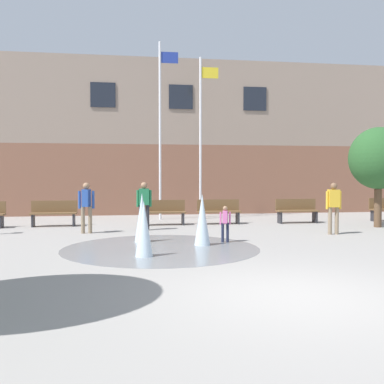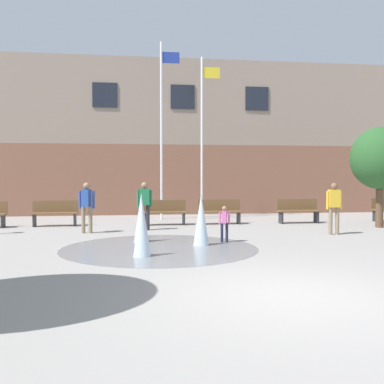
% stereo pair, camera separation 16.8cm
% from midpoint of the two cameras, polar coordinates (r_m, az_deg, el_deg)
% --- Properties ---
extents(ground_plane, '(100.00, 100.00, 0.00)m').
position_cam_midpoint_polar(ground_plane, '(7.14, 13.10, -12.71)').
color(ground_plane, gray).
extents(library_building, '(36.00, 6.05, 7.17)m').
position_cam_midpoint_polar(library_building, '(23.73, -1.84, 6.43)').
color(library_building, brown).
rests_on(library_building, ground).
extents(splash_fountain, '(4.91, 4.91, 1.34)m').
position_cam_midpoint_polar(splash_fountain, '(11.37, -3.38, -4.49)').
color(splash_fountain, gray).
rests_on(splash_fountain, ground).
extents(park_bench_left_of_flagpoles, '(1.60, 0.44, 0.91)m').
position_cam_midpoint_polar(park_bench_left_of_flagpoles, '(16.75, -16.72, -2.53)').
color(park_bench_left_of_flagpoles, '#28282D').
rests_on(park_bench_left_of_flagpoles, ground).
extents(park_bench_under_left_flagpole, '(1.60, 0.44, 0.91)m').
position_cam_midpoint_polar(park_bench_under_left_flagpole, '(16.43, -3.22, -2.53)').
color(park_bench_under_left_flagpole, '#28282D').
rests_on(park_bench_under_left_flagpole, ground).
extents(park_bench_center, '(1.60, 0.44, 0.91)m').
position_cam_midpoint_polar(park_bench_center, '(16.75, 3.84, -2.44)').
color(park_bench_center, '#28282D').
rests_on(park_bench_center, ground).
extents(park_bench_under_right_flagpole, '(1.60, 0.44, 0.91)m').
position_cam_midpoint_polar(park_bench_under_right_flagpole, '(17.54, 13.60, -2.29)').
color(park_bench_under_right_flagpole, '#28282D').
rests_on(park_bench_under_right_flagpole, ground).
extents(adult_watching, '(0.50, 0.38, 1.59)m').
position_cam_midpoint_polar(adult_watching, '(14.42, -12.90, -1.43)').
color(adult_watching, '#89755B').
rests_on(adult_watching, ground).
extents(adult_near_bench, '(0.50, 0.22, 1.59)m').
position_cam_midpoint_polar(adult_near_bench, '(14.86, -5.74, -1.28)').
color(adult_near_bench, '#28282D').
rests_on(adult_near_bench, ground).
extents(adult_in_red, '(0.50, 0.22, 1.59)m').
position_cam_midpoint_polar(adult_in_red, '(14.41, 17.91, -1.48)').
color(adult_in_red, '#89755B').
rests_on(adult_in_red, ground).
extents(child_running, '(0.31, 0.24, 0.99)m').
position_cam_midpoint_polar(child_running, '(12.22, 4.53, -3.69)').
color(child_running, '#1E233D').
rests_on(child_running, ground).
extents(flagpole_left, '(0.80, 0.10, 7.24)m').
position_cam_midpoint_polar(flagpole_left, '(18.61, -3.55, 8.45)').
color(flagpole_left, silver).
rests_on(flagpole_left, ground).
extents(flagpole_right, '(0.80, 0.10, 6.68)m').
position_cam_midpoint_polar(flagpole_right, '(18.78, 1.63, 7.52)').
color(flagpole_right, silver).
rests_on(flagpole_right, ground).
extents(street_tree_near_building, '(2.03, 2.03, 3.49)m').
position_cam_midpoint_polar(street_tree_near_building, '(16.93, 23.05, 3.93)').
color(street_tree_near_building, brown).
rests_on(street_tree_near_building, ground).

